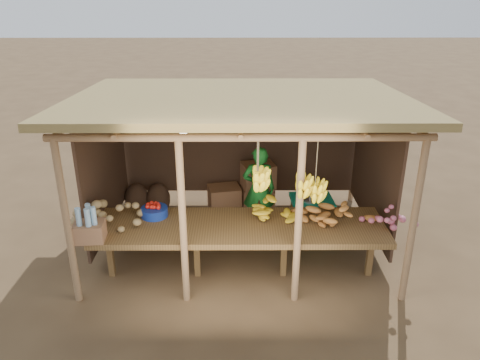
{
  "coord_description": "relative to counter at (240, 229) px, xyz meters",
  "views": [
    {
      "loc": [
        -0.03,
        -6.5,
        3.8
      ],
      "look_at": [
        0.0,
        0.0,
        1.05
      ],
      "focal_mm": 35.0,
      "sensor_mm": 36.0,
      "label": 1
    }
  ],
  "objects": [
    {
      "name": "bottle_box",
      "position": [
        -1.9,
        -0.39,
        0.24
      ],
      "size": [
        0.4,
        0.32,
        0.47
      ],
      "color": "brown",
      "rests_on": "counter"
    },
    {
      "name": "sweet_potato_heap",
      "position": [
        1.3,
        0.09,
        0.24
      ],
      "size": [
        1.03,
        0.7,
        0.36
      ],
      "primitive_type": null,
      "rotation": [
        0.0,
        0.0,
        0.14
      ],
      "color": "#C27932",
      "rests_on": "counter"
    },
    {
      "name": "tomato_basin",
      "position": [
        -1.19,
        0.26,
        0.14
      ],
      "size": [
        0.37,
        0.37,
        0.19
      ],
      "rotation": [
        0.0,
        0.0,
        0.4
      ],
      "color": "navy",
      "rests_on": "counter"
    },
    {
      "name": "burlap_sacks",
      "position": [
        -1.67,
        2.1,
        -0.49
      ],
      "size": [
        0.82,
        0.43,
        0.58
      ],
      "color": "#432D1F",
      "rests_on": "ground"
    },
    {
      "name": "ground",
      "position": [
        -0.0,
        0.95,
        -0.74
      ],
      "size": [
        60.0,
        60.0,
        0.0
      ],
      "primitive_type": "plane",
      "color": "brown",
      "rests_on": "ground"
    },
    {
      "name": "potato_heap",
      "position": [
        -1.77,
        -0.07,
        0.25
      ],
      "size": [
        1.27,
        0.97,
        0.37
      ],
      "primitive_type": null,
      "rotation": [
        0.0,
        0.0,
        -0.29
      ],
      "color": "#92784B",
      "rests_on": "counter"
    },
    {
      "name": "vendor",
      "position": [
        0.31,
        1.34,
        -0.02
      ],
      "size": [
        0.53,
        0.36,
        1.44
      ],
      "primitive_type": "imported",
      "rotation": [
        0.0,
        0.0,
        3.12
      ],
      "color": "#197124",
      "rests_on": "ground"
    },
    {
      "name": "tarp_crate",
      "position": [
        1.15,
        1.21,
        -0.41
      ],
      "size": [
        0.69,
        0.6,
        0.79
      ],
      "color": "brown",
      "rests_on": "ground"
    },
    {
      "name": "banana_pile",
      "position": [
        0.44,
        0.19,
        0.24
      ],
      "size": [
        0.68,
        0.52,
        0.35
      ],
      "primitive_type": null,
      "rotation": [
        0.0,
        0.0,
        0.31
      ],
      "color": "yellow",
      "rests_on": "counter"
    },
    {
      "name": "onion_heap",
      "position": [
        1.9,
        -0.16,
        0.24
      ],
      "size": [
        1.03,
        0.85,
        0.36
      ],
      "primitive_type": null,
      "rotation": [
        0.0,
        0.0,
        0.43
      ],
      "color": "#C45F77",
      "rests_on": "counter"
    },
    {
      "name": "stall_structure",
      "position": [
        0.04,
        1.03,
        1.18
      ],
      "size": [
        4.7,
        3.5,
        2.43
      ],
      "color": "#95704C",
      "rests_on": "ground"
    },
    {
      "name": "counter",
      "position": [
        0.0,
        0.0,
        0.0
      ],
      "size": [
        3.9,
        1.05,
        0.8
      ],
      "color": "brown",
      "rests_on": "ground"
    },
    {
      "name": "carton_stack",
      "position": [
        0.13,
        2.03,
        -0.35
      ],
      "size": [
        1.22,
        0.53,
        0.87
      ],
      "color": "brown",
      "rests_on": "ground"
    }
  ]
}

